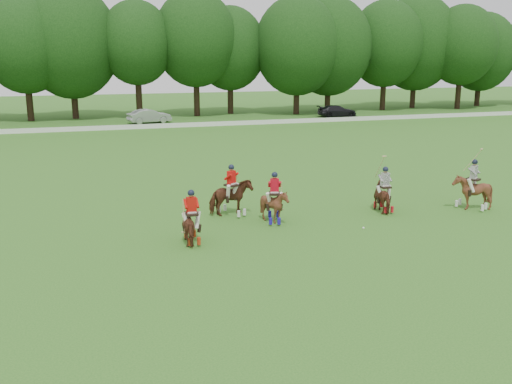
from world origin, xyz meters
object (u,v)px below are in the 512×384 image
object	(u,v)px
polo_red_c	(274,205)
polo_stripe_b	(472,191)
polo_red_a	(192,225)
polo_red_b	(232,197)
polo_ball	(363,228)
polo_stripe_a	(384,196)
car_right	(337,111)
car_mid	(149,116)

from	to	relation	value
polo_red_c	polo_stripe_b	world-z (taller)	polo_stripe_b
polo_red_a	polo_red_b	world-z (taller)	polo_red_b
polo_red_b	polo_red_c	bearing A→B (deg)	-48.21
polo_stripe_b	polo_ball	world-z (taller)	polo_stripe_b
polo_ball	polo_stripe_a	bearing A→B (deg)	45.01
polo_red_c	polo_ball	distance (m)	3.83
polo_red_b	polo_stripe_b	world-z (taller)	polo_stripe_b
car_right	polo_stripe_a	world-z (taller)	polo_stripe_a
car_right	polo_stripe_b	size ratio (longest dim) A/B	1.57
polo_red_b	polo_ball	xyz separation A→B (m)	(4.64, -3.61, -0.78)
car_right	polo_ball	distance (m)	44.10
polo_red_a	polo_red_c	bearing A→B (deg)	22.92
polo_red_c	polo_ball	xyz separation A→B (m)	(3.19, -1.99, -0.73)
polo_red_a	polo_stripe_a	size ratio (longest dim) A/B	0.79
polo_red_b	polo_red_a	bearing A→B (deg)	-126.76
polo_stripe_b	car_right	bearing A→B (deg)	73.34
polo_stripe_b	polo_ball	xyz separation A→B (m)	(-6.22, -1.28, -0.80)
polo_red_b	polo_red_c	size ratio (longest dim) A/B	1.05
polo_red_a	polo_red_b	xyz separation A→B (m)	(2.43, 3.26, 0.09)
polo_red_b	polo_stripe_a	world-z (taller)	polo_stripe_a
polo_red_a	polo_red_c	distance (m)	4.21
polo_stripe_b	polo_ball	distance (m)	6.40
polo_red_b	polo_red_c	xyz separation A→B (m)	(1.45, -1.62, -0.05)
polo_red_b	polo_stripe_b	distance (m)	11.10
polo_ball	polo_red_a	bearing A→B (deg)	177.14
car_right	polo_ball	xyz separation A→B (m)	(-17.90, -40.30, -0.61)
polo_red_c	car_mid	bearing A→B (deg)	90.71
car_mid	car_right	size ratio (longest dim) A/B	0.99
polo_red_b	polo_stripe_b	bearing A→B (deg)	-12.14
car_right	polo_red_a	distance (m)	47.11
polo_ball	polo_red_b	bearing A→B (deg)	142.10
car_mid	polo_ball	bearing A→B (deg)	172.06
polo_stripe_a	polo_ball	xyz separation A→B (m)	(-2.15, -2.15, -0.69)
polo_red_a	polo_stripe_b	xyz separation A→B (m)	(13.29, 0.92, 0.12)
polo_red_a	polo_stripe_a	xyz separation A→B (m)	(9.22, 1.79, 0.00)
polo_red_a	polo_stripe_a	bearing A→B (deg)	11.01
polo_red_b	polo_ball	distance (m)	5.93
polo_stripe_a	polo_stripe_b	size ratio (longest dim) A/B	0.91
polo_red_b	polo_stripe_b	size ratio (longest dim) A/B	0.80
car_mid	polo_red_c	xyz separation A→B (m)	(0.47, -38.31, 0.04)
car_right	polo_red_a	world-z (taller)	polo_red_a
polo_red_b	car_right	bearing A→B (deg)	58.44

